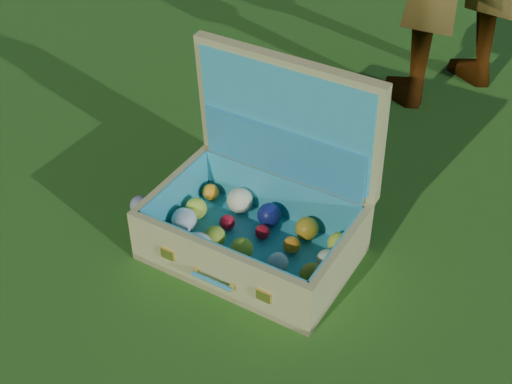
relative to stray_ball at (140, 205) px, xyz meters
name	(u,v)px	position (x,y,z in m)	size (l,w,h in m)	color
ground	(303,251)	(0.49, -0.09, -0.03)	(60.00, 60.00, 0.00)	#215114
stray_ball	(140,205)	(0.00, 0.00, 0.00)	(0.06, 0.06, 0.06)	teal
suitcase	(262,201)	(0.37, -0.06, 0.12)	(0.65, 0.57, 0.53)	tan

